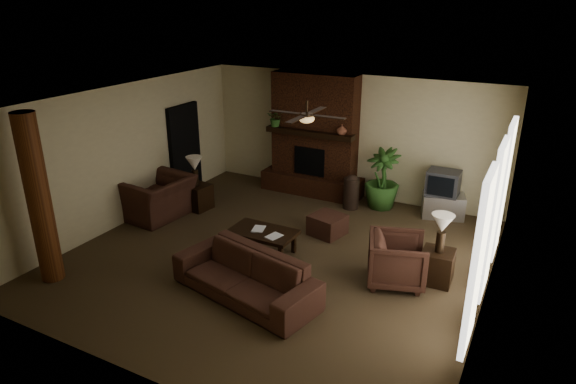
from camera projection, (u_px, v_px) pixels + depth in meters
The scene contains 23 objects.
room_shell at pixel (277, 183), 8.60m from camera, with size 7.00×7.00×7.00m.
fireplace at pixel (314, 145), 11.69m from camera, with size 2.40×0.70×2.80m.
windows at pixel (492, 220), 7.29m from camera, with size 0.08×3.65×2.35m.
log_column at pixel (39, 200), 7.89m from camera, with size 0.36×0.36×2.80m, color brown.
doorway at pixel (185, 150), 11.70m from camera, with size 0.10×1.00×2.10m, color black.
ceiling_fan at pixel (307, 117), 8.26m from camera, with size 1.35×1.35×0.37m.
sofa at pixel (245, 269), 7.73m from camera, with size 2.41×0.70×0.94m, color #45281D.
armchair_left at pixel (157, 191), 10.51m from camera, with size 1.34×0.87×1.17m, color #45281D.
armchair_right at pixel (397, 258), 8.09m from camera, with size 0.88×0.83×0.91m, color #45281D.
coffee_table at pixel (263, 234), 9.11m from camera, with size 1.20×0.70×0.43m.
ottoman at pixel (327, 225), 9.87m from camera, with size 0.60×0.60×0.40m, color #45281D.
tv_stand at pixel (443, 206), 10.64m from camera, with size 0.85×0.50×0.50m, color #BABABC.
tv at pixel (443, 183), 10.47m from camera, with size 0.65×0.53×0.52m.
floor_vase at pixel (351, 190), 11.01m from camera, with size 0.34×0.34×0.77m.
floor_plant at pixel (381, 191), 11.08m from camera, with size 0.75×1.34×0.75m, color #336126.
side_table_left at pixel (198, 197), 11.04m from camera, with size 0.50×0.50×0.55m, color black.
lamp_left at pixel (194, 166), 10.76m from camera, with size 0.38×0.38×0.65m.
side_table_right at pixel (437, 266), 8.19m from camera, with size 0.50×0.50×0.55m, color black.
lamp_right at pixel (442, 226), 7.92m from camera, with size 0.40×0.40×0.65m.
mantel_plant at pixel (276, 120), 11.62m from camera, with size 0.38×0.42×0.33m, color #336126.
mantel_vase at pixel (342, 130), 10.96m from camera, with size 0.22×0.23×0.22m, color brown.
book_a at pixel (253, 222), 9.10m from camera, with size 0.22×0.03×0.29m, color #999999.
book_b at pixel (270, 228), 8.86m from camera, with size 0.21×0.02×0.29m, color #999999.
Camera 1 is at (3.91, -7.06, 4.38)m, focal length 31.42 mm.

